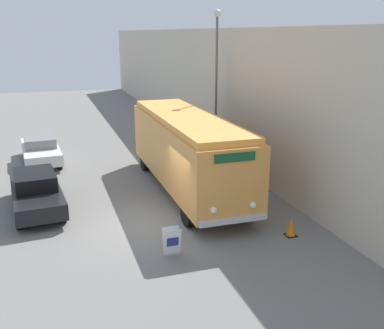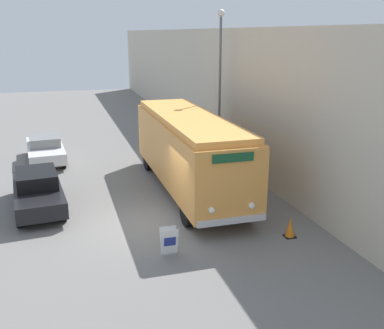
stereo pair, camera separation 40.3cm
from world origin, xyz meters
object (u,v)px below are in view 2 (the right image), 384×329
(vintage_bus, at_px, (189,149))
(parked_car_near, at_px, (38,190))
(streetlamp, at_px, (220,69))
(parked_car_mid, at_px, (45,148))
(sign_board, at_px, (169,241))
(traffic_cone, at_px, (290,228))

(vintage_bus, bearing_deg, parked_car_near, -177.39)
(streetlamp, bearing_deg, parked_car_mid, 161.59)
(sign_board, bearing_deg, traffic_cone, 0.12)
(sign_board, xyz_separation_m, streetlamp, (4.85, 9.01, 4.38))
(traffic_cone, bearing_deg, parked_car_near, 147.75)
(vintage_bus, xyz_separation_m, parked_car_mid, (-5.91, 6.53, -1.16))
(sign_board, relative_size, parked_car_mid, 0.18)
(streetlamp, bearing_deg, sign_board, -118.31)
(vintage_bus, xyz_separation_m, sign_board, (-2.19, -5.33, -1.44))
(vintage_bus, distance_m, streetlamp, 5.41)
(streetlamp, bearing_deg, vintage_bus, -125.94)
(parked_car_near, distance_m, parked_car_mid, 6.81)
(parked_car_near, relative_size, traffic_cone, 6.98)
(vintage_bus, relative_size, parked_car_mid, 2.11)
(sign_board, bearing_deg, parked_car_near, 127.66)
(streetlamp, height_order, parked_car_mid, streetlamp)
(sign_board, xyz_separation_m, parked_car_near, (-3.90, 5.06, 0.33))
(vintage_bus, xyz_separation_m, streetlamp, (2.67, 3.68, 2.94))
(sign_board, relative_size, parked_car_near, 0.18)
(vintage_bus, height_order, traffic_cone, vintage_bus)
(streetlamp, distance_m, parked_car_near, 10.43)
(traffic_cone, bearing_deg, vintage_bus, 109.70)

